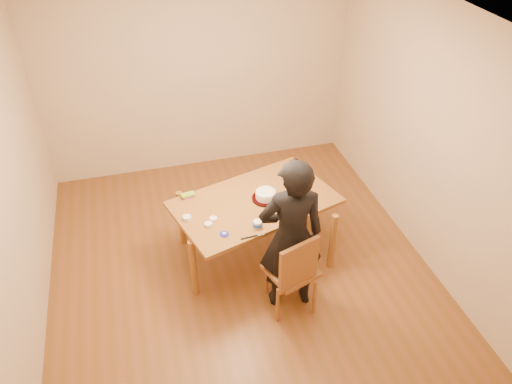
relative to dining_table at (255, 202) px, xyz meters
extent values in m
cube|color=brown|center=(-0.21, -0.21, -0.73)|extent=(4.00, 4.50, 0.00)
cube|color=silver|center=(-0.21, -0.21, 1.97)|extent=(4.00, 4.50, 0.00)
cube|color=#CCB68D|center=(-0.21, 2.04, 0.62)|extent=(4.00, 0.00, 2.70)
cube|color=#CCB68D|center=(-2.21, -0.21, 0.62)|extent=(0.00, 4.50, 2.70)
cube|color=#CCB68D|center=(1.79, -0.21, 0.62)|extent=(0.00, 4.50, 2.70)
cube|color=brown|center=(0.00, 0.00, 0.00)|extent=(1.86, 1.41, 0.04)
cube|color=brown|center=(0.15, -0.78, -0.28)|extent=(0.55, 0.55, 0.04)
cylinder|color=#AB0B0F|center=(0.12, 0.00, 0.03)|extent=(0.29, 0.29, 0.02)
cylinder|color=white|center=(0.12, 0.00, 0.08)|extent=(0.21, 0.21, 0.07)
ellipsoid|color=white|center=(0.12, 0.00, 0.12)|extent=(0.21, 0.21, 0.03)
cylinder|color=white|center=(-0.09, -0.41, 0.06)|extent=(0.08, 0.08, 0.07)
cylinder|color=#1B1CB1|center=(-0.42, -0.43, 0.02)|extent=(0.09, 0.09, 0.01)
ellipsoid|color=white|center=(-0.42, -0.43, 0.04)|extent=(0.04, 0.04, 0.02)
cylinder|color=white|center=(-0.54, -0.27, 0.04)|extent=(0.08, 0.08, 0.04)
cylinder|color=white|center=(-0.48, -0.20, 0.04)|extent=(0.07, 0.07, 0.04)
cylinder|color=white|center=(-0.73, -0.12, 0.04)|extent=(0.08, 0.08, 0.04)
cube|color=#E435BD|center=(-0.65, 0.25, 0.03)|extent=(0.13, 0.09, 0.02)
cube|color=green|center=(-0.66, 0.25, 0.05)|extent=(0.15, 0.09, 0.02)
cube|color=black|center=(-0.20, -0.54, 0.02)|extent=(0.17, 0.03, 0.01)
imported|color=black|center=(0.15, -0.73, 0.11)|extent=(0.65, 0.47, 1.68)
camera|label=1|loc=(-1.08, -3.98, 3.17)|focal=35.00mm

